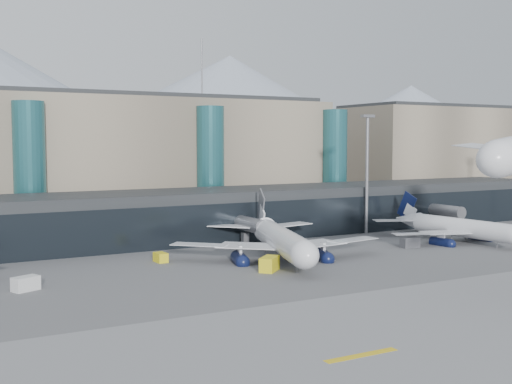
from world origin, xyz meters
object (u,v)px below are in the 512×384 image
Objects in this scene: veh_b at (161,257)px; veh_d at (462,228)px; lightmast_mid at (367,167)px; veh_c at (410,243)px; veh_h at (269,264)px; jet_parked_mid at (277,231)px; veh_g at (298,245)px; jet_parked_right at (449,221)px; veh_a at (26,284)px.

veh_d is (70.25, 1.79, 0.10)m from veh_b.
lightmast_mid is at bearing 103.21° from veh_d.
veh_b is 0.79× the size of veh_c.
veh_h is (-38.21, -24.96, -13.31)m from lightmast_mid.
veh_g is at bearing -35.13° from jet_parked_mid.
veh_h reaches higher than veh_d.
veh_h is at bearing -144.77° from veh_b.
jet_parked_right is at bearing -99.36° from veh_b.
veh_a and veh_c have the same top height.
veh_b is at bearing -168.81° from lightmast_mid.
veh_h is (-34.05, -6.51, 0.15)m from veh_c.
veh_h reaches higher than veh_a.
jet_parked_right is 9.31× the size of veh_c.
veh_d is (51.24, 7.35, -3.78)m from jet_parked_mid.
veh_h is (-58.09, -16.79, 0.23)m from veh_d.
jet_parked_mid is 51.90m from veh_d.
veh_b is at bearing 127.01° from veh_d.
jet_parked_right is 32.31m from veh_g.
veh_b is at bearing 90.58° from jet_parked_mid.
veh_a is at bearing 87.27° from jet_parked_right.
lightmast_mid reaches higher than jet_parked_mid.
veh_b is 0.68× the size of veh_h.
veh_h is (-46.77, -9.26, -2.83)m from jet_parked_right.
lightmast_mid is at bearing -9.34° from veh_h.
veh_g is (-22.85, -8.86, -13.78)m from lightmast_mid.
veh_g is (-18.68, 9.59, -0.32)m from veh_c.
veh_c is at bearing 95.90° from jet_parked_right.
veh_h is at bearing -30.31° from veh_a.
lightmast_mid is at bearing 81.52° from veh_c.
jet_parked_mid is at bearing 83.44° from jet_parked_right.
jet_parked_right is 11.83× the size of veh_b.
veh_d is at bearing 47.27° from veh_g.
veh_d is (19.88, -8.17, -13.54)m from lightmast_mid.
jet_parked_mid is 11.12× the size of veh_c.
veh_d is at bearing -64.97° from jet_parked_mid.
veh_c is at bearing -79.29° from jet_parked_mid.
jet_parked_right is (8.56, -15.70, -10.48)m from lightmast_mid.
lightmast_mid is 8.31× the size of veh_d.
jet_parked_mid is at bearing -110.09° from veh_b.
veh_b is at bearing -131.37° from veh_g.
lightmast_mid is at bearing 22.30° from jet_parked_right.
veh_d is at bearing -26.37° from veh_h.
jet_parked_right is 14.65× the size of veh_g.
veh_c is (-12.72, -2.75, -2.98)m from jet_parked_right.
jet_parked_right is at bearing -61.41° from lightmast_mid.
veh_a is 93.98m from veh_d.
veh_b is (-58.92, 5.73, -3.15)m from jet_parked_right.
veh_a is at bearing 130.74° from veh_h.
jet_parked_mid is (-31.36, -15.52, -9.76)m from lightmast_mid.
lightmast_mid reaches higher than veh_b.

